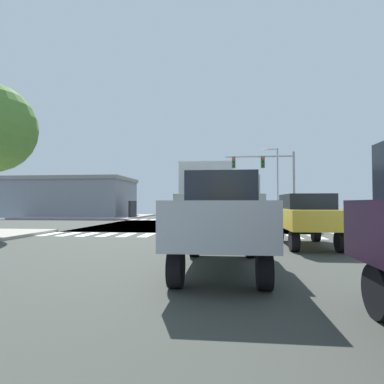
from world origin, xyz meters
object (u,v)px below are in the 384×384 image
(traffic_signal_mast, at_px, (266,170))
(sedan_leading_2, at_px, (306,215))
(bank_building, at_px, (67,197))
(sedan_crossing_1, at_px, (196,206))
(pickup_nearside_1, at_px, (221,214))
(box_truck_farside_1, at_px, (216,191))
(street_lamp, at_px, (276,176))
(suv_outer_1, at_px, (205,204))

(traffic_signal_mast, bearing_deg, sedan_leading_2, -92.38)
(bank_building, bearing_deg, sedan_leading_2, -47.77)
(traffic_signal_mast, xyz_separation_m, sedan_crossing_1, (-7.74, 14.05, -3.47))
(pickup_nearside_1, relative_size, box_truck_farside_1, 0.71)
(street_lamp, xyz_separation_m, suv_outer_1, (-10.04, 21.37, -3.52))
(street_lamp, relative_size, suv_outer_1, 1.79)
(traffic_signal_mast, distance_m, sedan_crossing_1, 16.41)
(box_truck_farside_1, relative_size, sedan_leading_2, 1.67)
(street_lamp, distance_m, bank_building, 24.98)
(box_truck_farside_1, bearing_deg, sedan_leading_2, 14.72)
(sedan_leading_2, relative_size, suv_outer_1, 0.93)
(bank_building, height_order, pickup_nearside_1, bank_building)
(box_truck_farside_1, distance_m, suv_outer_1, 35.21)
(sedan_crossing_1, bearing_deg, bank_building, 29.18)
(pickup_nearside_1, xyz_separation_m, suv_outer_1, (-4.00, 53.43, 0.10))
(pickup_nearside_1, distance_m, suv_outer_1, 53.58)
(bank_building, relative_size, suv_outer_1, 3.55)
(street_lamp, relative_size, box_truck_farside_1, 1.14)
(bank_building, relative_size, pickup_nearside_1, 3.21)
(bank_building, distance_m, pickup_nearside_1, 33.50)
(suv_outer_1, bearing_deg, sedan_leading_2, 98.11)
(traffic_signal_mast, height_order, suv_outer_1, traffic_signal_mast)
(box_truck_farside_1, bearing_deg, bank_building, -118.26)
(sedan_leading_2, height_order, suv_outer_1, suv_outer_1)
(suv_outer_1, bearing_deg, pickup_nearside_1, 94.28)
(traffic_signal_mast, xyz_separation_m, sedan_leading_2, (-0.74, -17.66, -3.47))
(traffic_signal_mast, xyz_separation_m, bank_building, (-22.19, 5.98, -2.34))
(traffic_signal_mast, distance_m, bank_building, 23.10)
(bank_building, relative_size, sedan_leading_2, 3.80)
(pickup_nearside_1, height_order, sedan_leading_2, pickup_nearside_1)
(box_truck_farside_1, bearing_deg, street_lamp, 153.73)
(street_lamp, bearing_deg, sedan_leading_2, -96.25)
(traffic_signal_mast, xyz_separation_m, suv_outer_1, (-7.74, 31.47, -3.20))
(traffic_signal_mast, distance_m, sedan_leading_2, 18.01)
(pickup_nearside_1, height_order, suv_outer_1, pickup_nearside_1)
(traffic_signal_mast, distance_m, box_truck_farside_1, 6.04)
(pickup_nearside_1, distance_m, sedan_crossing_1, 36.24)
(bank_building, bearing_deg, sedan_crossing_1, 29.18)
(street_lamp, distance_m, box_truck_farside_1, 15.42)
(suv_outer_1, bearing_deg, box_truck_farside_1, 95.38)
(sedan_crossing_1, bearing_deg, street_lamp, 158.52)
(traffic_signal_mast, bearing_deg, sedan_crossing_1, 118.83)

